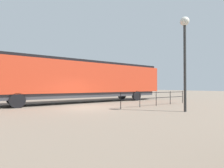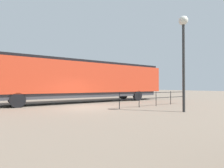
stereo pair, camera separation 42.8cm
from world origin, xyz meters
The scene contains 4 objects.
ground_plane centered at (0.00, 0.00, 0.00)m, with size 120.00×120.00×0.00m, color #756656.
locomotive centered at (-3.96, 2.15, 2.28)m, with size 2.88×18.42×4.04m.
lamp_post centered at (5.46, 3.94, 4.33)m, with size 0.56×0.56×5.92m.
platform_fence centered at (2.12, 5.17, 0.75)m, with size 0.05×7.42×1.16m.
Camera 1 is at (11.69, -6.03, 1.56)m, focal length 28.06 mm.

